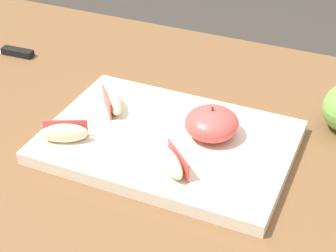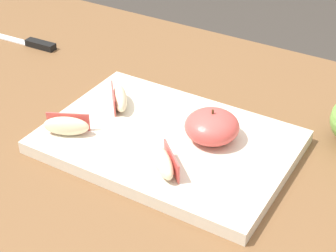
# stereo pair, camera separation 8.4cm
# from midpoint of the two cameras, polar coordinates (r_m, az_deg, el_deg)

# --- Properties ---
(dining_table) EXTENTS (1.47, 0.80, 0.77)m
(dining_table) POSITION_cam_midpoint_polar(r_m,az_deg,el_deg) (0.96, -4.28, -5.72)
(dining_table) COLOR brown
(dining_table) RESTS_ON ground_plane
(cutting_board) EXTENTS (0.39, 0.27, 0.02)m
(cutting_board) POSITION_cam_midpoint_polar(r_m,az_deg,el_deg) (0.86, -2.80, -1.78)
(cutting_board) COLOR beige
(cutting_board) RESTS_ON dining_table
(apple_half_skin_up) EXTENTS (0.09, 0.09, 0.05)m
(apple_half_skin_up) POSITION_cam_midpoint_polar(r_m,az_deg,el_deg) (0.83, 1.69, 0.02)
(apple_half_skin_up) COLOR #D14C47
(apple_half_skin_up) RESTS_ON cutting_board
(apple_wedge_left) EXTENTS (0.07, 0.07, 0.03)m
(apple_wedge_left) POSITION_cam_midpoint_polar(r_m,az_deg,el_deg) (0.77, -2.81, -3.96)
(apple_wedge_left) COLOR beige
(apple_wedge_left) RESTS_ON cutting_board
(apple_wedge_middle) EXTENTS (0.06, 0.07, 0.03)m
(apple_wedge_middle) POSITION_cam_midpoint_polar(r_m,az_deg,el_deg) (0.91, -8.48, 2.48)
(apple_wedge_middle) COLOR beige
(apple_wedge_middle) RESTS_ON cutting_board
(apple_wedge_right) EXTENTS (0.08, 0.05, 0.03)m
(apple_wedge_right) POSITION_cam_midpoint_polar(r_m,az_deg,el_deg) (0.85, -13.65, -0.80)
(apple_wedge_right) COLOR beige
(apple_wedge_right) RESTS_ON cutting_board
(paring_knife) EXTENTS (0.16, 0.03, 0.01)m
(paring_knife) POSITION_cam_midpoint_polar(r_m,az_deg,el_deg) (1.20, -18.15, 7.44)
(paring_knife) COLOR silver
(paring_knife) RESTS_ON dining_table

